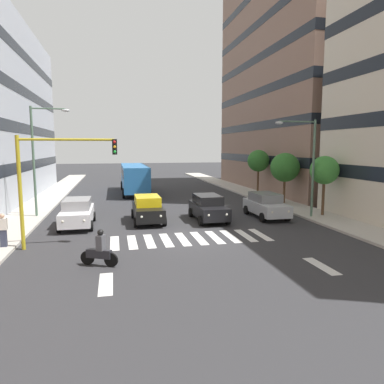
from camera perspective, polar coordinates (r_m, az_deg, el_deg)
The scene contains 19 objects.
ground_plane at distance 19.19m, azimuth -0.19°, elevation -7.60°, with size 180.00×180.00×0.00m, color #2D2D30.
sidewalk_left at distance 23.48m, azimuth 24.91°, elevation -5.32°, with size 2.76×90.00×0.15m, color #B2ADA3.
building_left_block_0 at distance 43.62m, azimuth 16.69°, elevation 17.20°, with size 10.35×23.96×25.26m.
crosswalk_markings at distance 19.18m, azimuth -0.19°, elevation -7.58°, with size 8.55×2.80×0.01m.
lane_arrow_0 at distance 15.92m, azimuth 20.30°, elevation -11.23°, with size 0.50×2.20×0.01m, color silver.
lane_arrow_1 at distance 13.55m, azimuth -13.85°, elevation -14.29°, with size 0.50×2.20×0.01m, color silver.
car_0 at distance 25.21m, azimuth 11.93°, elevation -2.08°, with size 2.02×4.44×1.72m.
car_1 at distance 23.68m, azimuth 2.66°, elevation -2.53°, with size 2.02×4.44×1.72m.
car_2 at distance 23.38m, azimuth -7.23°, elevation -2.71°, with size 2.02×4.44×1.72m.
car_3 at distance 23.03m, azimuth -18.17°, elevation -3.18°, with size 2.02×4.44×1.72m.
bus_behind_traffic at distance 38.01m, azimuth -9.38°, elevation 2.60°, with size 2.78×10.50×3.00m.
motorcycle_with_rider at distance 15.29m, azimuth -14.81°, elevation -9.25°, with size 1.56×0.87×1.57m.
traffic_light_gantry at distance 18.20m, azimuth -22.21°, elevation 2.95°, with size 4.66×0.36×5.50m.
street_lamp_left at distance 25.13m, azimuth 18.20°, elevation 5.40°, with size 2.99×0.28×6.62m.
street_lamp_right at distance 26.44m, azimuth -23.64°, elevation 6.20°, with size 2.60×0.28×7.54m.
street_tree_0 at distance 26.24m, azimuth 20.76°, elevation 3.29°, with size 1.99×1.99×4.18m.
street_tree_1 at distance 30.93m, azimuth 14.88°, elevation 3.87°, with size 2.47×2.47×4.30m.
street_tree_2 at distance 36.23m, azimuth 10.74°, elevation 4.98°, with size 2.20×2.20×4.50m.
pedestrian_waiting at distance 19.24m, azimuth -28.41°, elevation -5.39°, with size 0.36×0.24×1.63m.
Camera 1 is at (3.98, 18.10, 4.96)m, focal length 32.76 mm.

